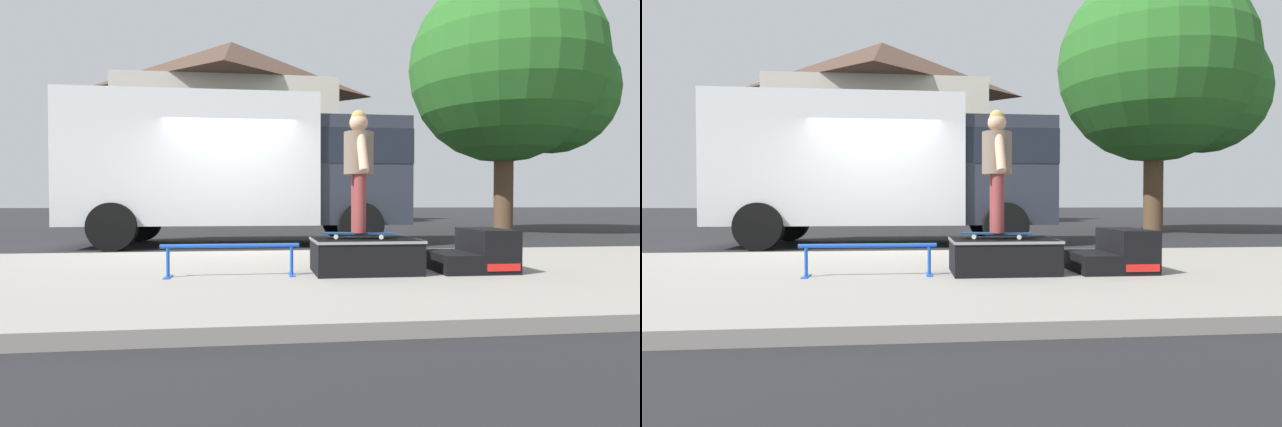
{
  "view_description": "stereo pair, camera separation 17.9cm",
  "coord_description": "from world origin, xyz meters",
  "views": [
    {
      "loc": [
        0.49,
        -8.72,
        0.91
      ],
      "look_at": [
        1.42,
        -1.35,
        0.74
      ],
      "focal_mm": 28.32,
      "sensor_mm": 36.0,
      "label": 1
    },
    {
      "loc": [
        0.67,
        -8.74,
        0.91
      ],
      "look_at": [
        1.42,
        -1.35,
        0.74
      ],
      "focal_mm": 28.32,
      "sensor_mm": 36.0,
      "label": 2
    }
  ],
  "objects": [
    {
      "name": "street_tree_main",
      "position": [
        8.15,
        5.53,
        4.74
      ],
      "size": [
        6.19,
        5.63,
        7.72
      ],
      "color": "brown",
      "rests_on": "ground"
    },
    {
      "name": "grind_rail",
      "position": [
        0.22,
        -3.3,
        0.38
      ],
      "size": [
        1.46,
        0.28,
        0.35
      ],
      "color": "blue",
      "rests_on": "sidewalk_slab"
    },
    {
      "name": "skate_box",
      "position": [
        1.69,
        -3.19,
        0.32
      ],
      "size": [
        1.17,
        0.83,
        0.38
      ],
      "color": "black",
      "rests_on": "sidewalk_slab"
    },
    {
      "name": "box_truck",
      "position": [
        0.2,
        2.2,
        1.7
      ],
      "size": [
        6.91,
        2.63,
        3.05
      ],
      "color": "silver",
      "rests_on": "ground"
    },
    {
      "name": "house_behind",
      "position": [
        -0.65,
        15.27,
        4.24
      ],
      "size": [
        9.54,
        8.22,
        8.4
      ],
      "color": "beige",
      "rests_on": "ground"
    },
    {
      "name": "sidewalk_slab",
      "position": [
        0.0,
        -3.0,
        0.06
      ],
      "size": [
        50.0,
        5.0,
        0.12
      ],
      "primitive_type": "cube",
      "color": "gray",
      "rests_on": "ground"
    },
    {
      "name": "skateboard",
      "position": [
        1.63,
        -3.16,
        0.55
      ],
      "size": [
        0.8,
        0.35,
        0.07
      ],
      "color": "navy",
      "rests_on": "skate_box"
    },
    {
      "name": "kicker_ramp",
      "position": [
        3.0,
        -3.19,
        0.32
      ],
      "size": [
        0.85,
        0.84,
        0.48
      ],
      "color": "black",
      "rests_on": "sidewalk_slab"
    },
    {
      "name": "skater_kid",
      "position": [
        1.63,
        -3.16,
        1.38
      ],
      "size": [
        0.33,
        0.71,
        1.37
      ],
      "color": "brown",
      "rests_on": "skateboard"
    },
    {
      "name": "ground_plane",
      "position": [
        0.0,
        0.0,
        0.0
      ],
      "size": [
        140.0,
        140.0,
        0.0
      ],
      "primitive_type": "plane",
      "color": "black"
    }
  ]
}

